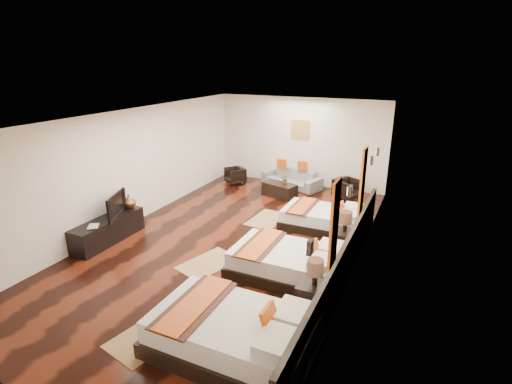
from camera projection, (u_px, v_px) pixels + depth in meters
The scene contains 30 objects.
floor at pixel (230, 242), 8.66m from camera, with size 5.50×9.50×0.01m, color black.
ceiling at pixel (227, 117), 7.75m from camera, with size 5.50×9.50×0.01m, color white.
back_wall at pixel (300, 142), 12.28m from camera, with size 5.50×0.01×2.80m, color silver.
left_wall at pixel (129, 168), 9.29m from camera, with size 0.01×9.50×2.80m, color silver.
right_wall at pixel (359, 201), 7.11m from camera, with size 0.01×9.50×2.80m, color silver.
headboard_panel at pixel (344, 266), 6.75m from camera, with size 0.08×6.60×0.90m, color black.
bed_near at pixel (235, 333), 5.32m from camera, with size 2.31×1.45×0.88m.
bed_mid at pixel (289, 262), 7.21m from camera, with size 2.15×1.35×0.82m.
bed_far at pixel (324, 218), 9.29m from camera, with size 1.93×1.21×0.74m.
nightstand_a at pixel (314, 295), 6.10m from camera, with size 0.49×0.49×0.97m.
nightstand_b at pixel (344, 241), 7.93m from camera, with size 0.50×0.50×1.00m.
jute_mat_near at pixel (151, 335), 5.72m from camera, with size 0.75×1.20×0.01m, color #9D7B50.
jute_mat_mid at pixel (209, 263), 7.74m from camera, with size 0.75×1.20×0.01m, color #9D7B50.
jute_mat_far at pixel (267, 219), 9.87m from camera, with size 0.75×1.20×0.01m, color #9D7B50.
tv_console at pixel (108, 230), 8.61m from camera, with size 0.50×1.80×0.55m, color black.
tv at pixel (113, 205), 8.56m from camera, with size 0.94×0.12×0.54m, color black.
book at pixel (88, 227), 8.07m from camera, with size 0.21×0.28×0.03m, color black.
figurine at pixel (129, 201), 9.09m from camera, with size 0.31×0.31×0.33m, color brown.
sofa at pixel (292, 178), 12.36m from camera, with size 1.96×0.77×0.57m, color gray.
armchair_left at pixel (235, 175), 12.69m from camera, with size 0.57×0.58×0.53m, color black.
armchair_right at pixel (347, 189), 11.27m from camera, with size 0.64×0.66×0.60m, color black.
coffee_table at pixel (280, 190), 11.49m from camera, with size 1.00×0.50×0.40m, color black.
table_plant at pixel (285, 179), 11.39m from camera, with size 0.24×0.21×0.26m, color #2C551C.
orange_panel_a at pixel (334, 224), 5.39m from camera, with size 0.04×0.40×1.30m, color #D86014.
orange_panel_b at pixel (363, 182), 7.28m from camera, with size 0.04×0.40×1.30m, color #D86014.
sconce_near at pixel (310, 247), 4.41m from camera, with size 0.07×0.12×0.18m.
sconce_mid at pixel (350, 191), 6.30m from camera, with size 0.07×0.12×0.18m.
sconce_far at pixel (371, 161), 8.18m from camera, with size 0.07×0.12×0.18m.
sconce_lounge at pixel (378, 152), 8.96m from camera, with size 0.07×0.12×0.18m.
gold_artwork at pixel (300, 129), 12.13m from camera, with size 0.60×0.04×0.60m, color #AD873F.
Camera 1 is at (3.81, -6.86, 3.88)m, focal length 26.96 mm.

